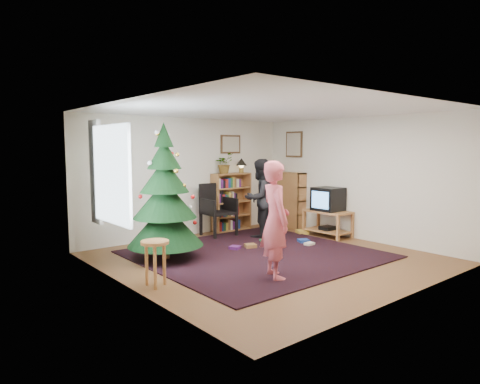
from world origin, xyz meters
TOP-DOWN VIEW (x-y plane):
  - floor at (0.00, 0.00)m, footprint 5.00×5.00m
  - ceiling at (0.00, 0.00)m, footprint 5.00×5.00m
  - wall_back at (0.00, 2.50)m, footprint 5.00×0.02m
  - wall_front at (0.00, -2.50)m, footprint 5.00×0.02m
  - wall_left at (-2.50, 0.00)m, footprint 0.02×5.00m
  - wall_right at (2.50, 0.00)m, footprint 0.02×5.00m
  - rug at (0.00, 0.30)m, footprint 3.80×3.60m
  - window_pane at (-2.47, 0.60)m, footprint 0.04×1.20m
  - curtain at (-2.43, 1.30)m, footprint 0.06×0.35m
  - picture_back at (1.15, 2.48)m, footprint 0.55×0.03m
  - picture_right at (2.48, 1.75)m, footprint 0.03×0.50m
  - christmas_tree at (-1.39, 1.02)m, footprint 1.26×1.26m
  - bookshelf_back at (1.06, 2.34)m, footprint 0.95×0.30m
  - bookshelf_right at (2.34, 1.83)m, footprint 0.30×0.95m
  - tv_stand at (2.22, 0.51)m, footprint 0.54×0.97m
  - crt_tv at (2.22, 0.51)m, footprint 0.52×0.56m
  - armchair at (0.46, 2.14)m, footprint 0.64×0.64m
  - stool at (-2.20, -0.13)m, footprint 0.38×0.38m
  - person_standing at (-0.68, -0.88)m, footprint 0.62×0.73m
  - person_by_chair at (1.06, 1.37)m, footprint 0.83×0.67m
  - potted_plant at (0.86, 2.34)m, footprint 0.48×0.44m
  - table_lamp at (1.36, 2.34)m, footprint 0.25×0.25m
  - floor_clutter at (0.93, 0.67)m, footprint 2.25×1.06m

SIDE VIEW (x-z plane):
  - floor at x=0.00m, z-range 0.00..0.00m
  - rug at x=0.00m, z-range 0.00..0.02m
  - floor_clutter at x=0.93m, z-range 0.00..0.08m
  - tv_stand at x=2.22m, z-range 0.05..0.60m
  - stool at x=-2.20m, z-range 0.17..0.81m
  - armchair at x=0.46m, z-range 0.05..1.16m
  - bookshelf_back at x=1.06m, z-range 0.01..1.31m
  - bookshelf_right at x=2.34m, z-range 0.01..1.31m
  - crt_tv at x=2.22m, z-range 0.55..1.04m
  - person_by_chair at x=1.06m, z-range 0.00..1.64m
  - person_standing at x=-0.68m, z-range 0.00..1.70m
  - christmas_tree at x=-1.39m, z-range -0.19..2.10m
  - wall_back at x=0.00m, z-range 0.00..2.50m
  - wall_front at x=0.00m, z-range 0.00..2.50m
  - wall_left at x=-2.50m, z-range 0.00..2.50m
  - wall_right at x=2.50m, z-range 0.00..2.50m
  - window_pane at x=-2.47m, z-range 0.80..2.20m
  - curtain at x=-2.43m, z-range 0.70..2.30m
  - table_lamp at x=1.36m, z-range 1.36..1.69m
  - potted_plant at x=0.86m, z-range 1.30..1.75m
  - picture_back at x=1.15m, z-range 1.74..2.16m
  - picture_right at x=2.48m, z-range 1.65..2.25m
  - ceiling at x=0.00m, z-range 2.50..2.50m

